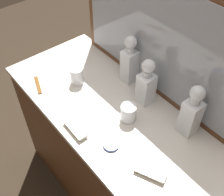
% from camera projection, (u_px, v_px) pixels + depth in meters
% --- Properties ---
extents(ground_plane, '(6.00, 6.00, 0.00)m').
position_uv_depth(ground_plane, '(112.00, 187.00, 2.09)').
color(ground_plane, '#2D2319').
extents(dresser, '(1.31, 0.58, 0.86)m').
position_uv_depth(dresser, '(112.00, 155.00, 1.78)').
color(dresser, brown).
rests_on(dresser, ground_plane).
extents(dresser_mirror, '(1.06, 0.03, 0.64)m').
position_uv_depth(dresser_mirror, '(156.00, 37.00, 1.36)').
color(dresser_mirror, brown).
rests_on(dresser_mirror, dresser).
extents(crystal_decanter_far_right, '(0.08, 0.08, 0.29)m').
position_uv_depth(crystal_decanter_far_right, '(191.00, 115.00, 1.29)').
color(crystal_decanter_far_right, white).
rests_on(crystal_decanter_far_right, dresser).
extents(crystal_decanter_front, '(0.08, 0.08, 0.29)m').
position_uv_depth(crystal_decanter_front, '(130.00, 64.00, 1.54)').
color(crystal_decanter_front, white).
rests_on(crystal_decanter_front, dresser).
extents(crystal_decanter_left, '(0.08, 0.08, 0.27)m').
position_uv_depth(crystal_decanter_left, '(146.00, 86.00, 1.44)').
color(crystal_decanter_left, white).
rests_on(crystal_decanter_left, dresser).
extents(crystal_tumbler_rear, '(0.08, 0.08, 0.09)m').
position_uv_depth(crystal_tumbler_rear, '(128.00, 113.00, 1.40)').
color(crystal_tumbler_rear, white).
rests_on(crystal_tumbler_rear, dresser).
extents(crystal_tumbler_left, '(0.07, 0.07, 0.10)m').
position_uv_depth(crystal_tumbler_left, '(77.00, 76.00, 1.58)').
color(crystal_tumbler_left, white).
rests_on(crystal_tumbler_left, dresser).
extents(silver_brush_left, '(0.15, 0.05, 0.02)m').
position_uv_depth(silver_brush_left, '(75.00, 129.00, 1.36)').
color(silver_brush_left, '#B7A88C').
rests_on(silver_brush_left, dresser).
extents(silver_brush_far_left, '(0.15, 0.11, 0.02)m').
position_uv_depth(silver_brush_far_left, '(150.00, 172.00, 1.20)').
color(silver_brush_far_left, '#B7A88C').
rests_on(silver_brush_far_left, dresser).
extents(porcelain_dish, '(0.07, 0.07, 0.01)m').
position_uv_depth(porcelain_dish, '(111.00, 145.00, 1.31)').
color(porcelain_dish, '#33478C').
rests_on(porcelain_dish, dresser).
extents(tortoiseshell_comb, '(0.15, 0.07, 0.01)m').
position_uv_depth(tortoiseshell_comb, '(38.00, 85.00, 1.59)').
color(tortoiseshell_comb, brown).
rests_on(tortoiseshell_comb, dresser).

